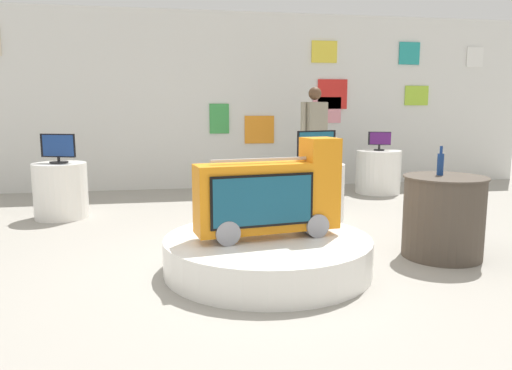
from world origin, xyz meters
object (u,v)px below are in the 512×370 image
display_pedestal_center_rear (316,192)px  shopper_browsing_near_truck (314,133)px  side_table_round (443,216)px  display_pedestal_right_rear (378,172)px  display_pedestal_left_rear (61,191)px  tv_on_right_rear (380,140)px  bottle_on_side_table (440,163)px  novelty_firetruck_tv (271,197)px  main_display_pedestal (268,254)px  tv_on_center_rear (316,145)px  tv_on_left_rear (58,148)px

display_pedestal_center_rear → shopper_browsing_near_truck: shopper_browsing_near_truck is taller
display_pedestal_center_rear → side_table_round: 1.87m
shopper_browsing_near_truck → display_pedestal_right_rear: bearing=5.7°
display_pedestal_right_rear → display_pedestal_left_rear: bearing=-167.7°
tv_on_right_rear → bottle_on_side_table: bearing=-105.0°
display_pedestal_right_rear → novelty_firetruck_tv: bearing=-125.9°
display_pedestal_center_rear → bottle_on_side_table: bottle_on_side_table is taller
side_table_round → display_pedestal_right_rear: bearing=75.6°
display_pedestal_right_rear → bottle_on_side_table: bottle_on_side_table is taller
main_display_pedestal → novelty_firetruck_tv: (0.03, -0.00, 0.50)m
novelty_firetruck_tv → side_table_round: bearing=3.6°
tv_on_center_rear → bottle_on_side_table: 1.78m
tv_on_center_rear → tv_on_right_rear: tv_on_center_rear is taller
main_display_pedestal → tv_on_center_rear: 2.21m
bottle_on_side_table → tv_on_right_rear: bearing=75.0°
tv_on_center_rear → side_table_round: 1.94m
bottle_on_side_table → novelty_firetruck_tv: bearing=-173.7°
tv_on_center_rear → shopper_browsing_near_truck: bearing=74.1°
main_display_pedestal → tv_on_center_rear: bearing=61.6°
main_display_pedestal → novelty_firetruck_tv: novelty_firetruck_tv is taller
tv_on_center_rear → tv_on_right_rear: size_ratio=1.51×
tv_on_left_rear → shopper_browsing_near_truck: shopper_browsing_near_truck is taller
main_display_pedestal → display_pedestal_left_rear: 3.32m
novelty_firetruck_tv → bottle_on_side_table: bearing=6.3°
novelty_firetruck_tv → tv_on_right_rear: (2.56, 3.52, 0.23)m
main_display_pedestal → tv_on_right_rear: (2.58, 3.52, 0.72)m
display_pedestal_center_rear → shopper_browsing_near_truck: (0.45, 1.58, 0.65)m
novelty_firetruck_tv → shopper_browsing_near_truck: (1.41, 3.41, 0.36)m
display_pedestal_center_rear → display_pedestal_right_rear: same height
tv_on_left_rear → shopper_browsing_near_truck: (3.62, 0.92, 0.11)m
novelty_firetruck_tv → tv_on_center_rear: size_ratio=2.38×
main_display_pedestal → side_table_round: bearing=3.4°
tv_on_center_rear → shopper_browsing_near_truck: shopper_browsing_near_truck is taller
tv_on_right_rear → side_table_round: 3.56m
tv_on_left_rear → side_table_round: bearing=-31.5°
display_pedestal_left_rear → display_pedestal_right_rear: 4.88m
display_pedestal_right_rear → tv_on_right_rear: size_ratio=2.06×
side_table_round → tv_on_right_rear: bearing=75.6°
bottle_on_side_table → display_pedestal_center_rear: bearing=113.0°
shopper_browsing_near_truck → display_pedestal_center_rear: bearing=-105.9°
tv_on_left_rear → display_pedestal_right_rear: size_ratio=0.61×
main_display_pedestal → display_pedestal_right_rear: size_ratio=2.44×
novelty_firetruck_tv → bottle_on_side_table: size_ratio=4.61×
novelty_firetruck_tv → tv_on_center_rear: novelty_firetruck_tv is taller
display_pedestal_right_rear → shopper_browsing_near_truck: size_ratio=0.42×
display_pedestal_left_rear → bottle_on_side_table: (3.87, -2.31, 0.53)m
display_pedestal_right_rear → bottle_on_side_table: bearing=-105.0°
tv_on_right_rear → display_pedestal_center_rear: bearing=-133.3°
main_display_pedestal → tv_on_right_rear: 4.42m
display_pedestal_left_rear → display_pedestal_center_rear: size_ratio=0.99×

